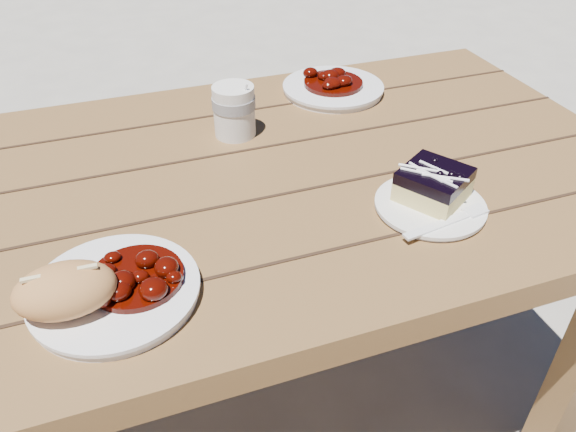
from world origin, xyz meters
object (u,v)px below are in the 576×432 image
object	(u,v)px
main_plate	(115,292)
coffee_cup	(234,111)
blueberry_cake	(434,184)
bread_roll	(65,290)
second_plate	(333,89)
picnic_table	(99,278)
dessert_plate	(430,206)

from	to	relation	value
main_plate	coffee_cup	xyz separation A→B (m)	(0.27, 0.38, 0.04)
main_plate	coffee_cup	bearing A→B (deg)	54.94
blueberry_cake	main_plate	bearing A→B (deg)	153.42
coffee_cup	blueberry_cake	bearing A→B (deg)	-54.15
bread_roll	blueberry_cake	world-z (taller)	bread_roll
blueberry_cake	second_plate	size ratio (longest dim) A/B	0.61
picnic_table	bread_roll	world-z (taller)	bread_roll
dessert_plate	second_plate	world-z (taller)	second_plate
dessert_plate	blueberry_cake	xyz separation A→B (m)	(0.01, 0.01, 0.03)
main_plate	dessert_plate	distance (m)	0.50
second_plate	coffee_cup	bearing A→B (deg)	-155.70
bread_roll	coffee_cup	bearing A→B (deg)	51.20
picnic_table	main_plate	world-z (taller)	main_plate
blueberry_cake	dessert_plate	bearing A→B (deg)	-155.87
bread_roll	dessert_plate	xyz separation A→B (m)	(0.55, 0.05, -0.04)
dessert_plate	blueberry_cake	world-z (taller)	blueberry_cake
blueberry_cake	bread_roll	bearing A→B (deg)	154.89
coffee_cup	second_plate	xyz separation A→B (m)	(0.26, 0.12, -0.04)
main_plate	blueberry_cake	distance (m)	0.51
picnic_table	dessert_plate	world-z (taller)	dessert_plate
blueberry_cake	second_plate	distance (m)	0.45
bread_roll	dessert_plate	world-z (taller)	bread_roll
dessert_plate	second_plate	xyz separation A→B (m)	(0.03, 0.46, 0.00)
coffee_cup	second_plate	world-z (taller)	coffee_cup
coffee_cup	second_plate	bearing A→B (deg)	24.30
main_plate	bread_roll	distance (m)	0.07
dessert_plate	coffee_cup	bearing A→B (deg)	123.52
main_plate	coffee_cup	size ratio (longest dim) A/B	2.19
main_plate	blueberry_cake	size ratio (longest dim) A/B	1.63
picnic_table	second_plate	xyz separation A→B (m)	(0.56, 0.27, 0.17)
main_plate	bread_roll	size ratio (longest dim) A/B	1.74
main_plate	bread_roll	bearing A→B (deg)	-160.02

